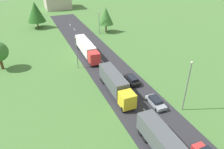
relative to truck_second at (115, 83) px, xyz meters
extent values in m
cube|color=#2B2B30|center=(2.48, -7.10, -2.13)|extent=(10.00, 140.00, 0.06)
cube|color=white|center=(2.48, -14.02, -2.10)|extent=(0.16, 2.40, 0.01)
cube|color=white|center=(2.48, -7.62, -2.10)|extent=(0.16, 2.40, 0.01)
cube|color=white|center=(2.48, -0.27, -2.10)|extent=(0.16, 2.40, 0.01)
cube|color=white|center=(2.48, 7.13, -2.10)|extent=(0.16, 2.40, 0.01)
cube|color=white|center=(2.48, 13.67, -2.10)|extent=(0.16, 2.40, 0.01)
cube|color=white|center=(2.48, 19.96, -2.10)|extent=(0.16, 2.40, 0.01)
cube|color=white|center=(2.48, 27.50, -2.10)|extent=(0.16, 2.40, 0.01)
cube|color=white|center=(2.48, 34.13, -2.10)|extent=(0.16, 2.40, 0.01)
cube|color=white|center=(2.48, 41.13, -2.10)|extent=(0.16, 2.40, 0.01)
cube|color=white|center=(2.48, 47.52, -2.10)|extent=(0.16, 2.40, 0.01)
cube|color=#4C5156|center=(-0.10, -16.23, 0.06)|extent=(2.61, 11.29, 2.72)
cylinder|color=black|center=(0.99, -12.87, -1.60)|extent=(0.36, 1.00, 1.00)
cylinder|color=black|center=(-1.11, -12.84, -1.60)|extent=(0.36, 1.00, 1.00)
cylinder|color=black|center=(1.00, -11.51, -1.60)|extent=(0.36, 1.00, 1.00)
cylinder|color=black|center=(-1.10, -11.49, -1.60)|extent=(0.36, 1.00, 1.00)
cube|color=yellow|center=(-0.11, -5.13, -0.30)|extent=(2.50, 2.59, 2.61)
cube|color=black|center=(-0.14, -6.33, 0.17)|extent=(2.10, 0.15, 1.15)
cube|color=#4C5156|center=(0.03, 1.16, 0.16)|extent=(2.71, 9.40, 2.93)
cube|color=black|center=(0.03, 1.16, -1.50)|extent=(1.10, 8.90, 0.24)
cylinder|color=black|center=(0.92, -5.78, -1.60)|extent=(0.37, 1.01, 1.00)
cylinder|color=black|center=(-1.18, -5.74, -1.60)|extent=(0.37, 1.01, 1.00)
cylinder|color=black|center=(1.14, 3.94, -1.60)|extent=(0.37, 1.01, 1.00)
cylinder|color=black|center=(-0.96, 3.99, -1.60)|extent=(0.37, 1.01, 1.00)
cylinder|color=black|center=(1.16, 5.06, -1.60)|extent=(0.37, 1.01, 1.00)
cylinder|color=black|center=(-0.94, 5.11, -1.60)|extent=(0.37, 1.01, 1.00)
cube|color=red|center=(0.07, 12.62, -0.24)|extent=(2.47, 2.57, 2.73)
cube|color=black|center=(0.06, 11.41, 0.26)|extent=(2.10, 0.13, 1.20)
cube|color=white|center=(0.17, 19.90, 0.04)|extent=(2.66, 11.37, 2.69)
cube|color=black|center=(0.17, 19.90, -1.50)|extent=(1.05, 10.78, 0.24)
cylinder|color=black|center=(1.11, 11.97, -1.60)|extent=(0.36, 1.00, 1.00)
cylinder|color=black|center=(-0.99, 12.00, -1.60)|extent=(0.36, 1.00, 1.00)
cylinder|color=black|center=(1.27, 23.29, -1.60)|extent=(0.36, 1.00, 1.00)
cylinder|color=black|center=(-0.83, 23.32, -1.60)|extent=(0.36, 1.00, 1.00)
cylinder|color=black|center=(1.29, 24.65, -1.60)|extent=(0.36, 1.00, 1.00)
cylinder|color=black|center=(-0.81, 24.68, -1.60)|extent=(0.36, 1.00, 1.00)
cylinder|color=black|center=(5.41, -17.33, -1.78)|extent=(0.22, 0.64, 0.64)
cube|color=#8C939E|center=(4.91, -6.44, -1.49)|extent=(1.96, 4.42, 0.58)
cube|color=black|center=(4.92, -6.22, -0.96)|extent=(1.62, 2.49, 0.49)
cylinder|color=black|center=(5.72, -7.95, -1.78)|extent=(0.23, 0.64, 0.64)
cylinder|color=black|center=(4.05, -7.91, -1.78)|extent=(0.23, 0.64, 0.64)
cylinder|color=black|center=(5.78, -4.97, -1.78)|extent=(0.23, 0.64, 0.64)
cylinder|color=black|center=(4.11, -4.93, -1.78)|extent=(0.23, 0.64, 0.64)
cube|color=black|center=(4.61, 1.96, -1.49)|extent=(1.94, 4.35, 0.58)
cube|color=black|center=(4.61, 1.75, -0.93)|extent=(1.60, 2.45, 0.54)
cylinder|color=black|center=(3.82, 3.44, -1.78)|extent=(0.23, 0.64, 0.64)
cylinder|color=black|center=(5.47, 3.41, -1.78)|extent=(0.23, 0.64, 0.64)
cylinder|color=black|center=(3.76, 0.51, -1.78)|extent=(0.23, 0.64, 0.64)
cylinder|color=black|center=(5.41, 0.48, -1.78)|extent=(0.23, 0.64, 0.64)
cylinder|color=slate|center=(8.50, -9.21, 2.33)|extent=(0.18, 0.18, 8.99)
sphere|color=silver|center=(8.50, -9.21, 6.95)|extent=(0.36, 0.36, 0.36)
cylinder|color=slate|center=(-3.91, 12.80, 1.51)|extent=(0.18, 0.18, 7.35)
sphere|color=silver|center=(-3.91, 12.80, 5.31)|extent=(0.36, 0.36, 0.36)
cylinder|color=slate|center=(9.02, 33.46, 1.42)|extent=(0.18, 0.18, 7.16)
sphere|color=silver|center=(9.02, 33.46, 5.11)|extent=(0.36, 0.36, 0.36)
cylinder|color=#513823|center=(-8.95, 48.37, -1.04)|extent=(0.41, 0.41, 2.24)
cone|color=#23561E|center=(-8.95, 48.37, 3.49)|extent=(6.20, 6.20, 6.82)
cylinder|color=#513823|center=(-20.16, 19.19, -0.81)|extent=(0.62, 0.62, 2.71)
cylinder|color=#513823|center=(11.77, 34.39, -0.81)|extent=(0.49, 0.49, 2.71)
cone|color=#38702D|center=(11.77, 34.39, 3.30)|extent=(5.01, 5.01, 5.51)
camera|label=1|loc=(-13.93, -30.94, 21.35)|focal=34.16mm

